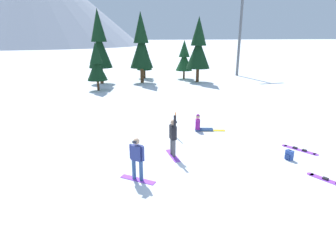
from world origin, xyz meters
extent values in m
plane|color=white|center=(0.00, 0.00, 0.00)|extent=(800.00, 800.00, 0.00)
cube|color=#993FD8|center=(-3.06, 0.91, 0.01)|extent=(1.29, 1.16, 0.02)
cylinder|color=#335184|center=(-2.94, 0.81, 0.44)|extent=(0.15, 0.15, 0.82)
cylinder|color=#335184|center=(-3.18, 1.01, 0.44)|extent=(0.15, 0.15, 0.82)
cube|color=navy|center=(-3.06, 0.91, 1.15)|extent=(0.46, 0.44, 0.60)
cylinder|color=navy|center=(-2.86, 0.74, 1.15)|extent=(0.11, 0.11, 0.58)
cylinder|color=navy|center=(-3.26, 1.08, 1.15)|extent=(0.11, 0.11, 0.58)
sphere|color=tan|center=(-3.06, 0.91, 1.60)|extent=(0.24, 0.24, 0.24)
cube|color=black|center=(-3.15, 0.80, 1.61)|extent=(0.16, 0.14, 0.08)
cube|color=#993FD8|center=(-1.11, 2.72, 0.01)|extent=(0.32, 1.46, 0.02)
cylinder|color=#4C4C51|center=(-1.12, 2.88, 0.44)|extent=(0.15, 0.15, 0.82)
cylinder|color=#4C4C51|center=(-1.11, 2.56, 0.44)|extent=(0.15, 0.15, 0.82)
cube|color=black|center=(-1.11, 2.72, 1.16)|extent=(0.25, 0.41, 0.63)
cylinder|color=black|center=(-1.12, 2.98, 1.19)|extent=(0.11, 0.11, 0.58)
cylinder|color=black|center=(-1.11, 2.46, 1.73)|extent=(0.11, 0.11, 0.60)
sphere|color=tan|center=(-1.11, 2.72, 1.64)|extent=(0.24, 0.24, 0.24)
cube|color=black|center=(-0.97, 2.72, 1.65)|extent=(0.04, 0.17, 0.08)
cube|color=#335184|center=(1.31, 5.80, 0.05)|extent=(0.37, 0.42, 0.10)
cylinder|color=#335184|center=(1.81, 5.75, 0.07)|extent=(0.81, 0.36, 0.14)
cylinder|color=#335184|center=(1.76, 5.56, 0.07)|extent=(0.81, 0.36, 0.14)
cube|color=yellow|center=(2.17, 5.55, 0.01)|extent=(1.47, 0.68, 0.02)
cube|color=#8C1E8C|center=(1.31, 5.80, 0.40)|extent=(0.34, 0.45, 0.60)
cylinder|color=#8C1E8C|center=(1.38, 6.05, 0.44)|extent=(0.11, 0.11, 0.52)
cylinder|color=#8C1E8C|center=(1.23, 5.55, 0.44)|extent=(0.11, 0.11, 0.52)
sphere|color=tan|center=(1.31, 5.80, 0.86)|extent=(0.24, 0.24, 0.24)
sphere|color=#8C1E8C|center=(1.31, 5.80, 0.91)|extent=(0.20, 0.20, 0.20)
cube|color=#993FD8|center=(5.06, 1.72, 0.01)|extent=(0.92, 1.46, 0.02)
cylinder|color=#993FD8|center=(4.71, 2.39, 0.01)|extent=(0.34, 0.34, 0.02)
cylinder|color=#993FD8|center=(5.40, 1.05, 0.01)|extent=(0.34, 0.34, 0.02)
cube|color=black|center=(4.95, 1.92, 0.06)|extent=(0.22, 0.24, 0.07)
cube|color=black|center=(5.16, 1.52, 0.06)|extent=(0.22, 0.24, 0.07)
cube|color=#993FD8|center=(4.05, -1.25, 0.01)|extent=(0.89, 1.59, 0.02)
cylinder|color=#993FD8|center=(3.73, -0.51, 0.01)|extent=(0.35, 0.35, 0.02)
cube|color=black|center=(3.95, -1.03, 0.06)|extent=(0.21, 0.24, 0.07)
cube|color=#2D4C9E|center=(3.83, 0.94, 0.22)|extent=(0.28, 0.36, 0.44)
cube|color=navy|center=(3.70, 0.91, 0.15)|extent=(0.12, 0.23, 0.20)
cylinder|color=black|center=(3.83, 0.94, 0.46)|extent=(0.06, 0.12, 0.02)
cylinder|color=orange|center=(-0.26, 5.10, 0.71)|extent=(0.06, 0.06, 1.42)
cylinder|color=#472D19|center=(7.12, 25.68, 0.54)|extent=(0.24, 0.24, 1.08)
cone|color=#194723|center=(7.12, 25.68, 2.22)|extent=(2.15, 2.15, 2.29)
cone|color=#194723|center=(7.12, 25.68, 3.83)|extent=(1.40, 1.40, 2.10)
cylinder|color=#472D19|center=(-3.32, 24.86, 0.91)|extent=(0.41, 0.41, 1.82)
cone|color=black|center=(-3.32, 24.86, 3.76)|extent=(2.70, 2.70, 3.87)
cone|color=black|center=(-3.32, 24.86, 6.47)|extent=(1.75, 1.75, 3.55)
cylinder|color=#472D19|center=(2.30, 27.56, 0.55)|extent=(0.25, 0.25, 1.10)
cone|color=black|center=(2.30, 27.56, 2.27)|extent=(1.98, 1.98, 2.34)
cone|color=black|center=(2.30, 27.56, 3.91)|extent=(1.29, 1.29, 2.14)
cylinder|color=#472D19|center=(7.86, 22.77, 0.82)|extent=(0.37, 0.37, 1.65)
cone|color=black|center=(7.86, 22.77, 3.40)|extent=(2.83, 2.83, 3.51)
cone|color=black|center=(7.86, 22.77, 5.86)|extent=(1.84, 1.84, 3.22)
cylinder|color=#472D19|center=(-3.88, 20.33, 0.53)|extent=(0.24, 0.24, 1.05)
cone|color=black|center=(-3.88, 20.33, 2.18)|extent=(2.01, 2.01, 2.24)
cone|color=black|center=(-3.88, 20.33, 3.75)|extent=(1.30, 1.30, 2.06)
cylinder|color=#472D19|center=(1.33, 24.04, 0.88)|extent=(0.40, 0.40, 1.76)
cone|color=black|center=(1.33, 24.04, 3.64)|extent=(2.67, 2.67, 3.75)
cone|color=black|center=(1.33, 24.04, 6.26)|extent=(1.74, 1.74, 3.44)
cylinder|color=#595B60|center=(15.38, 26.76, 4.96)|extent=(0.36, 0.36, 9.93)
camera|label=1|loc=(-4.47, -8.60, 5.32)|focal=29.55mm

